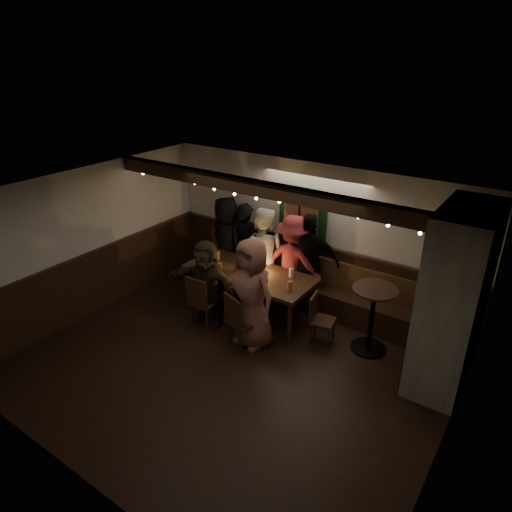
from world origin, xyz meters
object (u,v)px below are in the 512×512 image
Objects in this scene: chair_near_left at (201,299)px; person_g at (252,294)px; person_c at (262,254)px; person_a at (227,242)px; person_d at (293,262)px; person_f at (206,283)px; chair_near_right at (238,319)px; dining_table at (249,275)px; chair_end at (318,316)px; person_e at (309,263)px; high_top at (373,311)px; person_b at (245,248)px.

person_g reaches higher than chair_near_left.
person_g is at bearing 99.00° from person_c.
person_a is 1.04× the size of person_d.
chair_near_left is 0.62× the size of person_f.
person_d is (1.50, 0.00, -0.03)m from person_a.
person_f is at bearing -173.18° from person_g.
person_f reaches higher than chair_near_right.
dining_table is 1.42m from chair_end.
person_f is at bearing 55.44° from person_d.
chair_end is 1.12m from person_e.
chair_near_right is at bearing 150.22° from person_a.
person_g is (0.97, -0.05, 0.14)m from person_f.
person_a reaches higher than high_top.
dining_table is 0.84m from person_d.
person_d is (0.48, 0.68, 0.12)m from dining_table.
person_f is 0.85× the size of person_g.
dining_table is 1.29× the size of person_c.
chair_near_right is 0.52× the size of person_g.
person_c is at bearing 169.28° from high_top.
person_e reaches higher than chair_near_right.
person_a is (-1.48, 1.63, 0.37)m from chair_near_right.
person_e is at bearing 158.38° from high_top.
person_b is at bearing 159.35° from chair_end.
person_g is (-0.83, -0.67, 0.45)m from chair_end.
high_top is 3.24m from person_a.
chair_near_right is 0.53× the size of person_a.
person_a is 1.01× the size of person_c.
person_d is (-0.91, 0.74, 0.41)m from chair_end.
person_e is 1.00× the size of person_g.
chair_end is at bearing 43.91° from chair_near_right.
high_top is 2.80m from person_b.
person_f is (-0.26, -1.30, -0.12)m from person_c.
chair_end is 0.45× the size of person_a.
dining_table is 1.27× the size of person_g.
person_a is at bearing 163.05° from chair_end.
person_e is (0.76, 0.75, 0.15)m from dining_table.
chair_end is at bearing 48.85° from person_g.
person_c is 0.63m from person_d.
person_e is at bearing 45.55° from person_f.
person_d is at bearing 54.83° from dining_table.
chair_end is at bearing 104.09° from person_e.
person_g reaches higher than person_f.
person_c is at bearing 127.65° from person_g.
dining_table is 2.82× the size of chair_end.
chair_near_right is 1.97m from person_b.
person_e reaches higher than chair_end.
person_a is at bearing -21.61° from person_e.
person_g reaches higher than chair_end.
chair_near_right is 1.16× the size of chair_end.
person_a is at bearing 132.25° from chair_near_right.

